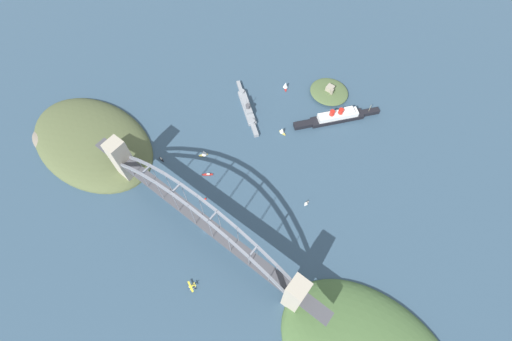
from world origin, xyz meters
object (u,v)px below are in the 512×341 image
small_boat_1 (161,159)px  channel_marker_buoy (205,198)px  ocean_liner (337,117)px  fort_island_mid_harbor (329,92)px  seaplane_taxiing_near_bridge (192,287)px  small_boat_5 (208,174)px  small_boat_2 (282,131)px  small_boat_0 (286,85)px  harbor_arch_bridge (200,220)px  small_boat_3 (204,153)px  small_boat_4 (306,203)px  naval_cruiser (247,107)px

small_boat_1 → channel_marker_buoy: size_ratio=2.57×
ocean_liner → fort_island_mid_harbor: ocean_liner is taller
fort_island_mid_harbor → seaplane_taxiing_near_bridge: 263.43m
ocean_liner → small_boat_5: (-67.13, -142.01, -4.44)m
small_boat_2 → small_boat_1: bearing=-127.0°
fort_island_mid_harbor → seaplane_taxiing_near_bridge: size_ratio=4.53×
ocean_liner → small_boat_0: ocean_liner is taller
ocean_liner → fort_island_mid_harbor: size_ratio=1.81×
harbor_arch_bridge → ocean_liner: (28.28, 189.98, -26.34)m
seaplane_taxiing_near_bridge → channel_marker_buoy: (-47.25, 70.55, -0.88)m
fort_island_mid_harbor → small_boat_1: 207.03m
harbor_arch_bridge → small_boat_3: bearing=132.1°
seaplane_taxiing_near_bridge → small_boat_3: size_ratio=1.13×
small_boat_2 → small_boat_5: size_ratio=0.98×
small_boat_4 → small_boat_5: size_ratio=0.72×
fort_island_mid_harbor → small_boat_5: size_ratio=4.92×
small_boat_1 → small_boat_2: size_ratio=0.78×
naval_cruiser → fort_island_mid_harbor: size_ratio=1.52×
harbor_arch_bridge → fort_island_mid_harbor: size_ratio=5.79×
ocean_liner → fort_island_mid_harbor: (-27.37, 28.00, -1.90)m
naval_cruiser → small_boat_2: size_ratio=7.64×
fort_island_mid_harbor → naval_cruiser: bearing=-128.2°
small_boat_0 → naval_cruiser: bearing=-106.1°
fort_island_mid_harbor → small_boat_3: bearing=-110.8°
small_boat_2 → small_boat_5: bearing=-108.0°
small_boat_2 → harbor_arch_bridge: bearing=-86.0°
harbor_arch_bridge → small_boat_0: size_ratio=26.87×
fort_island_mid_harbor → seaplane_taxiing_near_bridge: fort_island_mid_harbor is taller
small_boat_2 → channel_marker_buoy: (-12.85, -111.60, -2.98)m
small_boat_2 → small_boat_4: size_ratio=1.36×
small_boat_1 → small_boat_4: size_ratio=1.07×
small_boat_3 → channel_marker_buoy: (35.10, -37.58, -3.03)m
small_boat_1 → small_boat_4: (149.02, 50.61, 2.22)m
harbor_arch_bridge → seaplane_taxiing_near_bridge: bearing=-60.9°
small_boat_3 → small_boat_4: (117.08, 18.64, -1.05)m
fort_island_mid_harbor → small_boat_5: fort_island_mid_harbor is taller
small_boat_4 → small_boat_3: bearing=-171.0°
ocean_liner → seaplane_taxiing_near_bridge: size_ratio=8.20×
harbor_arch_bridge → ocean_liner: size_ratio=3.20×
naval_cruiser → small_boat_3: naval_cruiser is taller
small_boat_3 → channel_marker_buoy: small_boat_3 is taller
small_boat_1 → small_boat_5: bearing=17.7°
small_boat_3 → seaplane_taxiing_near_bridge: bearing=-52.7°
naval_cruiser → small_boat_3: bearing=-87.9°
seaplane_taxiing_near_bridge → small_boat_0: (-69.64, 238.39, 2.53)m
channel_marker_buoy → small_boat_3: bearing=133.0°
harbor_arch_bridge → channel_marker_buoy: bearing=130.8°
ocean_liner → small_boat_2: bearing=-126.0°
naval_cruiser → small_boat_4: size_ratio=10.42×
small_boat_0 → small_boat_3: bearing=-95.6°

